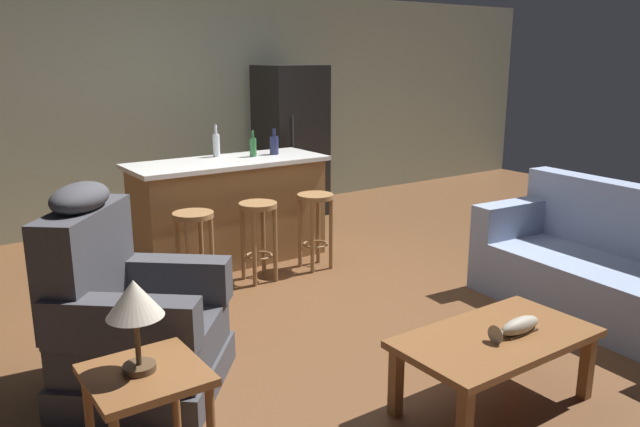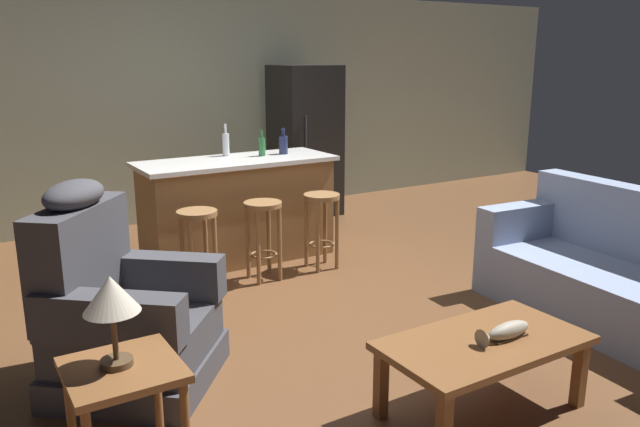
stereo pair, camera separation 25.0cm
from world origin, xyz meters
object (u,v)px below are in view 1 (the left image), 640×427
object	(u,v)px
fish_figurine	(516,327)
bar_stool_left	(194,238)
refrigerator	(291,141)
bar_stool_right	(315,217)
recliner_near_lamp	(129,319)
end_table	(147,392)
bottle_short_amber	(216,145)
table_lamp	(134,303)
kitchen_island	(230,210)
bottle_wine_dark	(253,147)
coffee_table	(496,344)
couch	(611,271)
bottle_tall_green	(274,145)
bar_stool_middle	(258,227)

from	to	relation	value
fish_figurine	bar_stool_left	distance (m)	2.61
refrigerator	bar_stool_right	bearing A→B (deg)	-116.17
recliner_near_lamp	end_table	size ratio (longest dim) A/B	2.14
bottle_short_amber	recliner_near_lamp	bearing A→B (deg)	-127.32
bar_stool_left	table_lamp	bearing A→B (deg)	-119.32
recliner_near_lamp	kitchen_island	xyz separation A→B (m)	(1.53, 1.77, 0.06)
end_table	bottle_wine_dark	world-z (taller)	bottle_wine_dark
bottle_wine_dark	coffee_table	bearing A→B (deg)	-94.86
recliner_near_lamp	table_lamp	world-z (taller)	recliner_near_lamp
coffee_table	refrigerator	world-z (taller)	refrigerator
fish_figurine	table_lamp	distance (m)	1.96
table_lamp	bar_stool_left	world-z (taller)	table_lamp
couch	bottle_wine_dark	distance (m)	3.19
kitchen_island	bar_stool_right	distance (m)	0.82
refrigerator	bottle_tall_green	bearing A→B (deg)	-128.30
bottle_tall_green	bottle_wine_dark	size ratio (longest dim) A/B	1.00
recliner_near_lamp	kitchen_island	world-z (taller)	recliner_near_lamp
bottle_short_amber	bar_stool_left	bearing A→B (deg)	-126.10
recliner_near_lamp	bottle_wine_dark	bearing A→B (deg)	85.00
end_table	couch	bearing A→B (deg)	-1.39
coffee_table	bottle_short_amber	size ratio (longest dim) A/B	3.69
bottle_tall_green	refrigerator	bearing A→B (deg)	51.70
recliner_near_lamp	bottle_short_amber	world-z (taller)	bottle_short_amber
bottle_wine_dark	bottle_short_amber	bearing A→B (deg)	146.79
fish_figurine	bottle_tall_green	bearing A→B (deg)	82.60
bar_stool_left	end_table	bearing A→B (deg)	-118.73
bottle_wine_dark	couch	bearing A→B (deg)	-63.11
couch	end_table	xyz separation A→B (m)	(-3.43, 0.08, 0.12)
coffee_table	recliner_near_lamp	size ratio (longest dim) A/B	0.92
fish_figurine	kitchen_island	bearing A→B (deg)	91.82
fish_figurine	bar_stool_left	xyz separation A→B (m)	(-0.73, 2.51, 0.01)
fish_figurine	bottle_tall_green	size ratio (longest dim) A/B	1.39
fish_figurine	recliner_near_lamp	xyz separation A→B (m)	(-1.63, 1.37, -0.04)
end_table	table_lamp	distance (m)	0.41
bottle_short_amber	bar_stool_middle	bearing A→B (deg)	-93.21
fish_figurine	bar_stool_left	world-z (taller)	bar_stool_left
recliner_near_lamp	fish_figurine	bearing A→B (deg)	-0.08
kitchen_island	end_table	bearing A→B (deg)	-123.23
refrigerator	bar_stool_middle	bearing A→B (deg)	-128.91
refrigerator	couch	bearing A→B (deg)	-86.13
recliner_near_lamp	bottle_tall_green	world-z (taller)	recliner_near_lamp
bottle_short_amber	refrigerator	bearing A→B (deg)	34.22
end_table	bottle_short_amber	distance (m)	3.42
bottle_tall_green	bottle_wine_dark	bearing A→B (deg)	-178.96
end_table	bottle_tall_green	bearing A→B (deg)	50.16
end_table	bar_stool_left	world-z (taller)	bar_stool_left
couch	bottle_wine_dark	bearing A→B (deg)	-58.86
refrigerator	bottle_tall_green	xyz separation A→B (m)	(-0.91, -1.16, 0.16)
couch	bar_stool_middle	world-z (taller)	couch
couch	bar_stool_right	distance (m)	2.41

